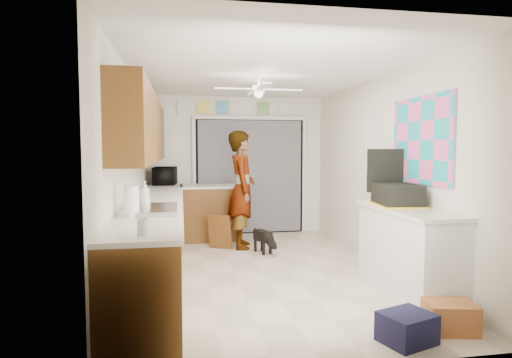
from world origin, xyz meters
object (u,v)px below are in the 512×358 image
cardboard_box (450,317)px  microwave (165,176)px  soap_bottle (145,194)px  man (242,190)px  paper_towel_roll (132,202)px  navy_crate (407,328)px  dog (263,240)px  suitcase (397,195)px

cardboard_box → microwave: bearing=120.3°
soap_bottle → man: man is taller
cardboard_box → man: (-1.31, 3.41, 0.79)m
paper_towel_roll → navy_crate: paper_towel_roll is taller
microwave → dog: bearing=-127.4°
dog → man: bearing=101.5°
suitcase → man: 2.71m
paper_towel_roll → microwave: bearing=87.3°
navy_crate → man: bearing=103.3°
soap_bottle → paper_towel_roll: (-0.07, -0.64, 0.00)m
suitcase → man: bearing=127.7°
suitcase → cardboard_box: size_ratio=1.34×
paper_towel_roll → dog: 2.93m
soap_bottle → paper_towel_roll: bearing=-95.8°
suitcase → navy_crate: (-0.54, -1.21, -0.94)m
navy_crate → dog: (-0.58, 3.13, 0.07)m
suitcase → navy_crate: bearing=-107.1°
microwave → suitcase: microwave is taller
paper_towel_roll → man: man is taller
suitcase → cardboard_box: bearing=-86.7°
microwave → man: bearing=-122.4°
man → suitcase: bearing=-143.8°
microwave → cardboard_box: microwave is taller
cardboard_box → man: bearing=111.0°
cardboard_box → navy_crate: (-0.47, -0.13, -0.01)m
paper_towel_roll → dog: paper_towel_roll is taller
suitcase → dog: 2.39m
paper_towel_roll → dog: bearing=54.0°
microwave → navy_crate: size_ratio=1.40×
soap_bottle → dog: 2.42m
soap_bottle → suitcase: (2.69, -0.31, -0.03)m
microwave → paper_towel_roll: 3.58m
suitcase → navy_crate: suitcase is taller
microwave → suitcase: (2.59, -3.24, -0.04)m
suitcase → navy_crate: size_ratio=1.37×
soap_bottle → dog: (1.57, 1.61, -0.89)m
man → dog: (0.26, -0.41, -0.73)m
soap_bottle → cardboard_box: 3.12m
microwave → cardboard_box: 5.09m
man → dog: size_ratio=3.86×
microwave → dog: 2.17m
cardboard_box → navy_crate: 0.49m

